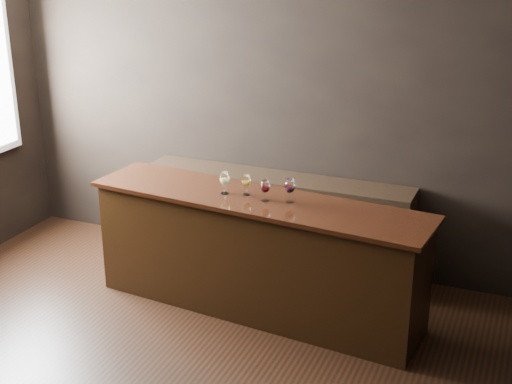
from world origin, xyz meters
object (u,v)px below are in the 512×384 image
at_px(glass_white, 224,179).
at_px(glass_amber, 246,181).
at_px(back_bar_shelf, 276,223).
at_px(glass_red_a, 265,187).
at_px(bar_counter, 257,257).
at_px(glass_red_b, 290,187).

height_order(glass_white, glass_amber, glass_white).
xyz_separation_m(back_bar_shelf, glass_amber, (0.03, -0.77, 0.66)).
relative_size(back_bar_shelf, glass_white, 13.67).
distance_m(back_bar_shelf, glass_amber, 1.02).
relative_size(glass_amber, glass_red_a, 0.99).
distance_m(bar_counter, back_bar_shelf, 0.82).
distance_m(bar_counter, glass_red_b, 0.70).
relative_size(back_bar_shelf, glass_red_a, 14.61).
bearing_deg(glass_red_b, back_bar_shelf, 117.59).
height_order(glass_white, glass_red_b, glass_red_b).
height_order(glass_white, glass_red_a, glass_white).
bearing_deg(bar_counter, glass_amber, 166.18).
bearing_deg(back_bar_shelf, bar_counter, -79.84).
distance_m(glass_red_a, glass_red_b, 0.19).
relative_size(bar_counter, glass_white, 14.98).
bearing_deg(glass_white, glass_red_b, 1.89).
bearing_deg(glass_amber, glass_red_a, -20.06).
xyz_separation_m(bar_counter, back_bar_shelf, (-0.15, 0.81, -0.03)).
xyz_separation_m(back_bar_shelf, glass_red_b, (0.41, -0.79, 0.68)).
distance_m(glass_white, glass_red_a, 0.37).
height_order(bar_counter, glass_red_a, glass_red_a).
xyz_separation_m(glass_amber, glass_red_b, (0.38, -0.02, 0.01)).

